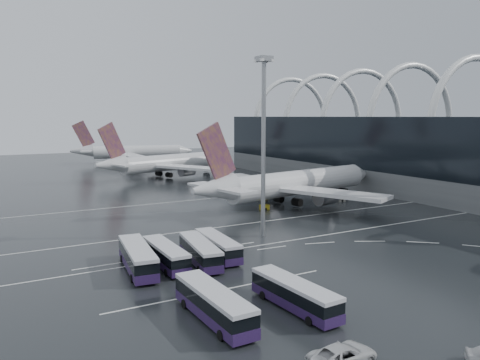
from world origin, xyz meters
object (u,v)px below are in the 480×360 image
airliner_main (291,184)px  airliner_gate_b (166,163)px  bus_row_near_b (165,254)px  van_curve_a (343,355)px  gse_cart_belly_e (264,195)px  airliner_gate_c (131,152)px  gse_cart_belly_d (341,199)px  bus_row_near_c (200,251)px  gse_cart_belly_b (325,195)px  bus_row_far_c (295,294)px  bus_row_near_d (218,246)px  gse_cart_belly_c (264,207)px  bus_row_near_a (138,257)px  floodlight_mast (264,125)px  bus_row_far_a (214,304)px

airliner_main → airliner_gate_b: (-7.52, 60.62, -0.15)m
bus_row_near_b → van_curve_a: 31.35m
airliner_gate_b → gse_cart_belly_e: airliner_gate_b is taller
airliner_gate_c → bus_row_near_b: airliner_gate_c is taller
gse_cart_belly_e → van_curve_a: bearing=-117.6°
gse_cart_belly_d → gse_cart_belly_e: bearing=133.9°
gse_cart_belly_d → bus_row_near_c: bearing=-151.4°
gse_cart_belly_b → bus_row_near_c: bearing=-146.1°
airliner_gate_b → airliner_main: bearing=-99.5°
airliner_gate_c → gse_cart_belly_b: (17.04, -109.70, -3.99)m
bus_row_near_b → gse_cart_belly_d: 59.18m
bus_row_near_b → van_curve_a: bearing=-172.6°
airliner_main → bus_row_far_c: bearing=-135.9°
bus_row_near_d → gse_cart_belly_c: bearing=-38.8°
bus_row_near_b → bus_row_near_a: bearing=89.6°
bus_row_near_a → bus_row_near_d: size_ratio=1.13×
gse_cart_belly_c → airliner_gate_b: bearing=89.2°
gse_cart_belly_c → bus_row_near_d: bearing=-133.4°
bus_row_far_c → van_curve_a: bus_row_far_c is taller
bus_row_near_c → airliner_gate_c: bearing=-4.6°
bus_row_near_d → van_curve_a: size_ratio=1.99×
bus_row_near_b → floodlight_mast: (19.94, 7.05, 17.04)m
bus_row_far_c → bus_row_near_a: bearing=24.8°
bus_row_near_d → floodlight_mast: floodlight_mast is taller
airliner_gate_c → gse_cart_belly_e: airliner_gate_c is taller
airliner_main → airliner_gate_b: 61.09m
bus_row_near_d → gse_cart_belly_e: size_ratio=6.15×
bus_row_far_a → gse_cart_belly_b: (55.59, 50.39, -1.11)m
gse_cart_belly_b → gse_cart_belly_d: size_ratio=1.08×
airliner_gate_c → gse_cart_belly_e: bearing=-75.3°
gse_cart_belly_e → bus_row_near_d: bearing=-129.8°
gse_cart_belly_d → gse_cart_belly_e: 18.86m
gse_cart_belly_c → gse_cart_belly_d: bearing=-1.7°
bus_row_near_d → gse_cart_belly_d: (45.28, 25.04, -1.04)m
van_curve_a → bus_row_far_c: bearing=-17.9°
airliner_gate_b → bus_row_far_a: (-34.97, -107.12, -2.88)m
bus_row_near_b → gse_cart_belly_b: bus_row_near_b is taller
floodlight_mast → gse_cart_belly_e: size_ratio=15.03×
bus_row_near_b → gse_cart_belly_b: (53.79, 31.95, -1.01)m
bus_row_near_c → gse_cart_belly_c: 38.87m
bus_row_near_a → gse_cart_belly_c: bearing=-47.0°
bus_row_near_a → bus_row_near_c: bus_row_near_a is taller
airliner_gate_b → bus_row_far_c: 111.97m
airliner_main → van_curve_a: airliner_main is taller
bus_row_near_d → floodlight_mast: bearing=-56.4°
airliner_main → gse_cart_belly_c: (-8.36, -1.92, -4.23)m
bus_row_far_c → gse_cart_belly_c: bus_row_far_c is taller
airliner_main → gse_cart_belly_d: 13.60m
bus_row_near_a → bus_row_near_b: 3.83m
airliner_main → gse_cart_belly_b: (13.10, 3.89, -4.14)m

